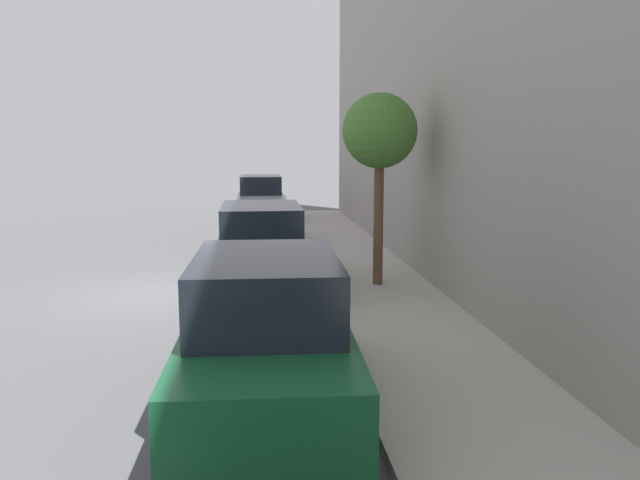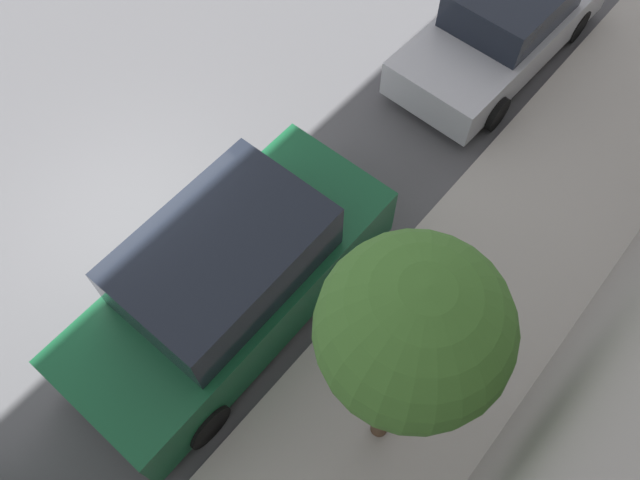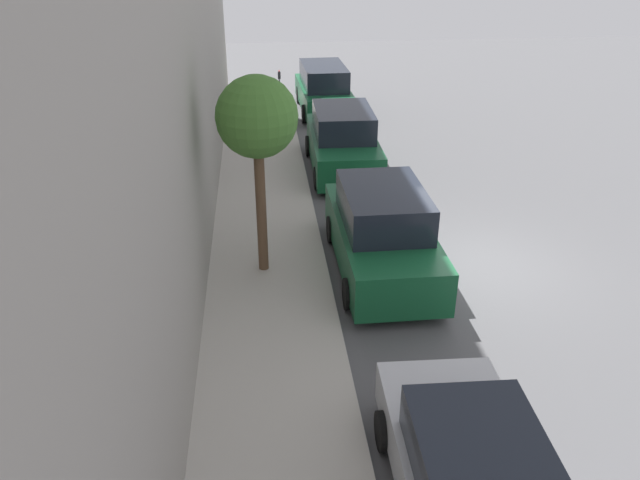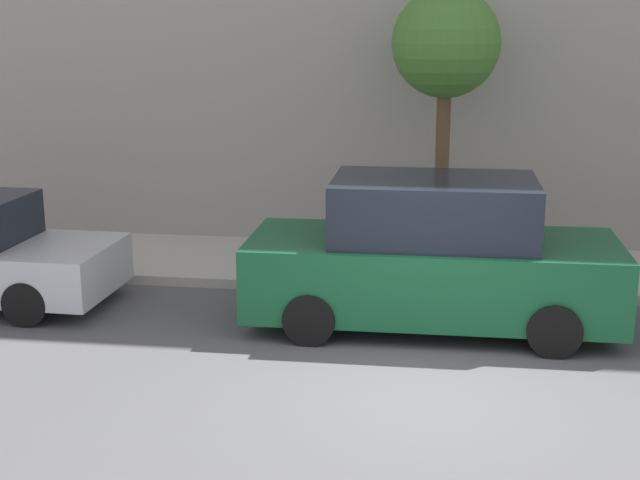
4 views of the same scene
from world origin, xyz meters
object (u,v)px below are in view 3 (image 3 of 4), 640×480
(parked_suv_second, at_px, (343,142))
(parked_suv_third, at_px, (382,233))
(parking_meter_near, at_px, (279,84))
(street_tree, at_px, (257,120))
(parked_minivan_nearest, at_px, (324,89))

(parked_suv_second, relative_size, parked_suv_third, 1.01)
(parking_meter_near, xyz_separation_m, street_tree, (0.97, 13.79, 2.51))
(parking_meter_near, height_order, street_tree, street_tree)
(parked_minivan_nearest, relative_size, parked_suv_third, 1.03)
(parking_meter_near, relative_size, street_tree, 0.34)
(street_tree, bearing_deg, parked_suv_second, -112.55)
(parked_minivan_nearest, bearing_deg, street_tree, 78.20)
(parked_suv_second, xyz_separation_m, parking_meter_near, (1.65, -7.47, 0.11))
(parked_suv_second, xyz_separation_m, street_tree, (2.62, 6.32, 2.62))
(parked_minivan_nearest, relative_size, parked_suv_second, 1.02)
(parked_suv_second, distance_m, parking_meter_near, 7.65)
(parked_suv_second, bearing_deg, parking_meter_near, -77.54)
(parked_minivan_nearest, height_order, street_tree, street_tree)
(parked_suv_third, height_order, parking_meter_near, parked_suv_third)
(parked_suv_third, relative_size, parking_meter_near, 3.33)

